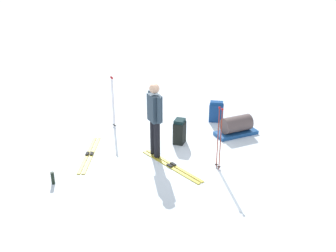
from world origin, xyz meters
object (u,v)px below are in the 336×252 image
Objects in this scene: ski_pair_far at (90,154)px; ski_poles_planted_near at (113,100)px; backpack_large_dark at (180,132)px; thermos_bottle at (53,178)px; ski_pair_near at (171,166)px; backpack_bright at (216,112)px; gear_sled at (236,126)px; ski_poles_planted_far at (219,136)px; skier_standing at (155,116)px.

ski_poles_planted_near is (1.45, -0.63, 0.75)m from ski_pair_far.
thermos_bottle is at bearing 115.87° from backpack_large_dark.
ski_pair_far is (0.82, 1.74, 0.00)m from ski_pair_near.
backpack_bright is 0.93m from gear_sled.
thermos_bottle is (-0.05, 3.39, -0.64)m from ski_poles_planted_far.
backpack_bright is 0.41× the size of ski_poles_planted_near.
thermos_bottle is (-1.59, 4.31, -0.09)m from gear_sled.
ski_pair_near is 1.18m from backpack_large_dark.
backpack_large_dark is 0.44× the size of ski_poles_planted_near.
thermos_bottle is (-0.83, 2.17, -0.82)m from skier_standing.
ski_pair_far is 1.75m from ski_poles_planted_near.
backpack_large_dark is (0.26, -2.12, 0.28)m from ski_pair_far.
thermos_bottle is at bearing 147.66° from ski_pair_far.
gear_sled reaches higher than ski_pair_near.
ski_poles_planted_far reaches higher than ski_poles_planted_near.
backpack_large_dark is 1.50m from gear_sled.
ski_pair_near is at bearing 160.18° from backpack_large_dark.
skier_standing is 2.39m from gear_sled.
backpack_bright is at bearing -67.70° from ski_pair_far.
ski_poles_planted_far is (-0.79, -1.23, -0.19)m from skier_standing.
skier_standing reaches higher than ski_pair_far.
backpack_large_dark is 3.14m from thermos_bottle.
skier_standing is 0.98× the size of ski_pair_far.
ski_pair_far is 3.63m from backpack_bright.
backpack_bright is 2.76m from ski_poles_planted_near.
ski_pair_near is at bearing 143.66° from backpack_bright.
gear_sled reaches higher than thermos_bottle.
ski_poles_planted_far is at bearing 164.96° from backpack_bright.
ski_poles_planted_near is (1.19, 1.49, 0.46)m from backpack_large_dark.
ski_pair_far is 6.66× the size of thermos_bottle.
skier_standing is at bearing 109.39° from gear_sled.
ski_pair_far is 3.65m from gear_sled.
backpack_bright reaches higher than gear_sled.
ski_poles_planted_near reaches higher than backpack_bright.
ski_pair_far is 1.25× the size of ski_poles_planted_far.
backpack_large_dark is 0.53× the size of gear_sled.
skier_standing is 6.54× the size of thermos_bottle.
ski_pair_near and ski_pair_far have the same top height.
backpack_large_dark is at bearing -128.50° from ski_poles_planted_near.
skier_standing reaches higher than backpack_large_dark.
thermos_bottle is at bearing 121.49° from backpack_bright.
ski_pair_far is at bearing 64.82° from ski_pair_near.
ski_poles_planted_far is 3.45m from thermos_bottle.
ski_poles_planted_near reaches higher than gear_sled.
gear_sled is (1.30, -1.88, 0.21)m from ski_pair_near.
backpack_bright is 2.18× the size of thermos_bottle.
ski_poles_planted_near is (2.27, 1.11, 0.75)m from ski_pair_near.
backpack_bright reaches higher than ski_pair_near.
gear_sled is (0.76, -2.15, -0.73)m from skier_standing.
backpack_large_dark is 0.44× the size of ski_poles_planted_far.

